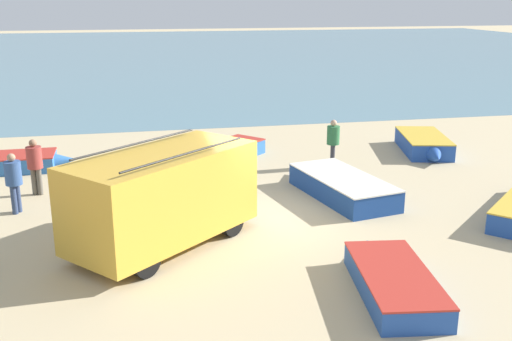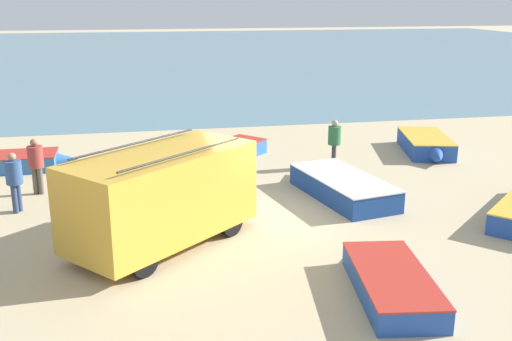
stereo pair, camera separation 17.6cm
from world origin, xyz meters
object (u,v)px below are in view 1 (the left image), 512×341
Objects in this scene: fisherman_0 at (219,163)px; fisherman_3 at (333,139)px; fisherman_2 at (35,162)px; fishing_rowboat_2 at (228,151)px; fisherman_1 at (14,178)px; fishing_rowboat_3 at (340,185)px; fishing_rowboat_6 at (393,281)px; parked_van at (164,195)px; fishing_rowboat_4 at (7,163)px; fishing_rowboat_5 at (424,144)px.

fisherman_3 is at bearing 40.73° from fisherman_0.
fisherman_2 reaches higher than fisherman_0.
fisherman_1 is at bearing 173.05° from fishing_rowboat_2.
fishing_rowboat_3 reaches higher than fishing_rowboat_2.
fishing_rowboat_6 is 2.29× the size of fisherman_1.
fishing_rowboat_3 is 2.79× the size of fisherman_2.
parked_van is 8.42m from fishing_rowboat_2.
fishing_rowboat_4 is at bearing 81.99° from parked_van.
parked_van is 6.21m from fishing_rowboat_3.
fishing_rowboat_2 is 8.34m from fisherman_1.
fisherman_0 is 5.93m from fisherman_1.
fisherman_0 is at bearing -54.95° from fishing_rowboat_5.
fisherman_2 is (-6.51, -3.09, 0.76)m from fishing_rowboat_2.
fisherman_3 is at bearing -137.62° from fisherman_1.
fishing_rowboat_2 is at bearing -81.79° from fishing_rowboat_5.
fisherman_1 is 1.01× the size of fisherman_3.
fishing_rowboat_4 is at bearing -78.68° from fishing_rowboat_5.
fishing_rowboat_2 is 4.27m from fisherman_0.
fishing_rowboat_2 is 1.99× the size of fisherman_2.
fishing_rowboat_6 is at bearing 95.66° from fisherman_3.
fisherman_3 is (4.42, 2.13, 0.05)m from fisherman_0.
fishing_rowboat_3 is 3.00× the size of fisherman_0.
fishing_rowboat_5 is 12.20m from fishing_rowboat_6.
fishing_rowboat_2 is 5.77m from fishing_rowboat_3.
fishing_rowboat_6 is 2.27× the size of fisherman_2.
fishing_rowboat_4 is 4.79m from fisherman_1.
parked_van is 8.65m from fisherman_3.
fisherman_2 is (-8.09, 8.22, 0.79)m from fishing_rowboat_6.
fishing_rowboat_5 is 2.40× the size of fisherman_2.
parked_van is 1.17× the size of fishing_rowboat_4.
fishing_rowboat_6 is (-1.05, -6.18, -0.07)m from fishing_rowboat_3.
fishing_rowboat_3 is 2.85× the size of fisherman_3.
fishing_rowboat_2 reaches higher than fishing_rowboat_6.
fishing_rowboat_2 is 7.92m from fishing_rowboat_4.
fisherman_2 reaches higher than fishing_rowboat_3.
fisherman_0 is (-3.58, 1.03, 0.64)m from fishing_rowboat_3.
fisherman_3 is (10.33, 2.71, -0.01)m from fisherman_1.
fishing_rowboat_3 is 1.23× the size of fishing_rowboat_6.
fisherman_2 is at bearing 23.48° from fisherman_3.
fishing_rowboat_4 is 2.49× the size of fisherman_3.
fishing_rowboat_4 is 3.42m from fisherman_2.
fisherman_3 reaches higher than fishing_rowboat_6.
parked_van is at bearing -57.81° from fishing_rowboat_4.
fishing_rowboat_3 is 6.68m from fishing_rowboat_5.
fisherman_3 is at bearing -10.27° from fishing_rowboat_4.
fishing_rowboat_4 is at bearing 139.23° from fishing_rowboat_2.
parked_van is at bearing -102.10° from fisherman_0.
fisherman_0 reaches higher than fishing_rowboat_2.
fishing_rowboat_2 is 2.04× the size of fisherman_3.
parked_van is at bearing -42.24° from fishing_rowboat_5.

